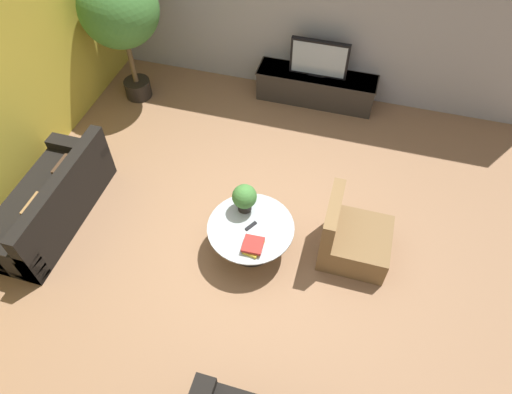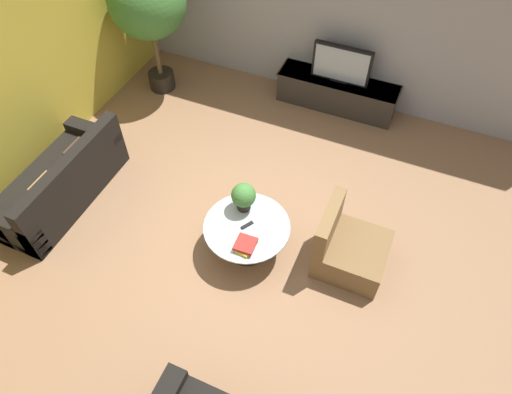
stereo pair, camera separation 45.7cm
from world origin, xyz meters
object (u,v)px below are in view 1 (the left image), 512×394
couch_by_wall (51,203)px  potted_plant_tabletop (244,197)px  potted_palm_tall (120,12)px  coffee_table (251,233)px  armchair_wicker (351,239)px  television (319,59)px  media_console (316,87)px

couch_by_wall → potted_plant_tabletop: 2.52m
potted_palm_tall → potted_plant_tabletop: 3.41m
coffee_table → armchair_wicker: armchair_wicker is taller
couch_by_wall → television: bearing=139.9°
couch_by_wall → potted_palm_tall: (-0.06, 2.63, 1.18)m
coffee_table → couch_by_wall: bearing=-174.9°
television → potted_palm_tall: bearing=-166.7°
couch_by_wall → potted_palm_tall: size_ratio=0.93×
coffee_table → potted_palm_tall: (-2.65, 2.40, 1.16)m
armchair_wicker → potted_palm_tall: potted_palm_tall is taller
coffee_table → potted_plant_tabletop: size_ratio=2.70×
potted_palm_tall → potted_plant_tabletop: (2.50, -2.16, -0.81)m
media_console → potted_palm_tall: bearing=-166.7°
armchair_wicker → couch_by_wall: bearing=97.7°
media_console → coffee_table: bearing=-93.6°
television → potted_palm_tall: size_ratio=0.43×
coffee_table → couch_by_wall: couch_by_wall is taller
television → couch_by_wall: (-2.78, -3.31, -0.51)m
television → media_console: bearing=90.0°
armchair_wicker → potted_plant_tabletop: size_ratio=2.25×
armchair_wicker → coffee_table: bearing=103.3°
television → potted_palm_tall: (-2.84, -0.67, 0.68)m
potted_palm_tall → potted_plant_tabletop: size_ratio=5.40×
media_console → potted_plant_tabletop: potted_plant_tabletop is taller
potted_palm_tall → coffee_table: bearing=-42.2°
couch_by_wall → coffee_table: bearing=95.1°
television → potted_palm_tall: 2.99m
armchair_wicker → television: bearing=19.3°
television → coffee_table: bearing=-93.6°
couch_by_wall → potted_plant_tabletop: size_ratio=5.01×
television → couch_by_wall: television is taller
potted_plant_tabletop → potted_palm_tall: bearing=139.1°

